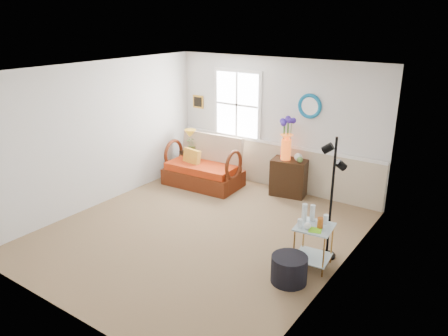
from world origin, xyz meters
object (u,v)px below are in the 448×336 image
Objects in this scene: loveseat at (203,162)px; ottoman at (289,269)px; lamp_stand at (190,163)px; cabinet at (289,177)px; floor_lamp at (331,199)px; side_table at (313,246)px.

ottoman is (3.05, -2.13, -0.32)m from loveseat.
ottoman is at bearing -38.27° from loveseat.
loveseat is at bearing -27.51° from lamp_stand.
cabinet is 1.50× the size of ottoman.
floor_lamp is (3.81, -1.55, 0.62)m from lamp_stand.
lamp_stand is at bearing 175.46° from cabinet.
lamp_stand is at bearing 142.75° from floor_lamp.
lamp_stand is (-0.60, 0.31, -0.22)m from loveseat.
lamp_stand is at bearing 149.21° from loveseat.
cabinet is at bearing 124.12° from side_table.
ottoman is at bearing -73.50° from cabinet.
cabinet is at bearing 116.93° from ottoman.
cabinet is at bearing 5.88° from lamp_stand.
lamp_stand is 4.39m from ottoman.
loveseat reaches higher than cabinet.
floor_lamp is 1.16m from ottoman.
ottoman is at bearing -100.02° from side_table.
floor_lamp is (1.53, -1.78, 0.54)m from cabinet.
lamp_stand is 0.93× the size of side_table.
side_table is at bearing -115.95° from floor_lamp.
side_table is 0.34× the size of floor_lamp.
loveseat is at bearing -172.47° from cabinet.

